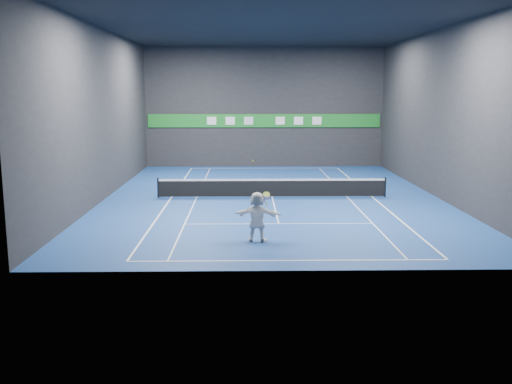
{
  "coord_description": "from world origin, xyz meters",
  "views": [
    {
      "loc": [
        -1.45,
        -30.6,
        5.69
      ],
      "look_at": [
        -1.01,
        -6.89,
        1.5
      ],
      "focal_mm": 40.0,
      "sensor_mm": 36.0,
      "label": 1
    }
  ],
  "objects_px": {
    "tennis_ball": "(253,161)",
    "tennis_net": "(272,187)",
    "player": "(257,217)",
    "tennis_racket": "(266,197)"
  },
  "relations": [
    {
      "from": "tennis_ball",
      "to": "tennis_net",
      "type": "xyz_separation_m",
      "value": [
        1.17,
        9.1,
        -2.55
      ]
    },
    {
      "from": "player",
      "to": "tennis_net",
      "type": "distance_m",
      "value": 9.35
    },
    {
      "from": "tennis_ball",
      "to": "tennis_racket",
      "type": "relative_size",
      "value": 0.11
    },
    {
      "from": "player",
      "to": "tennis_racket",
      "type": "height_order",
      "value": "tennis_racket"
    },
    {
      "from": "tennis_net",
      "to": "tennis_racket",
      "type": "relative_size",
      "value": 20.65
    },
    {
      "from": "player",
      "to": "tennis_ball",
      "type": "height_order",
      "value": "tennis_ball"
    },
    {
      "from": "tennis_ball",
      "to": "tennis_racket",
      "type": "distance_m",
      "value": 1.48
    },
    {
      "from": "player",
      "to": "tennis_net",
      "type": "xyz_separation_m",
      "value": [
        1.01,
        9.28,
        -0.43
      ]
    },
    {
      "from": "tennis_net",
      "to": "tennis_racket",
      "type": "height_order",
      "value": "tennis_racket"
    },
    {
      "from": "player",
      "to": "tennis_racket",
      "type": "bearing_deg",
      "value": -161.81
    }
  ]
}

